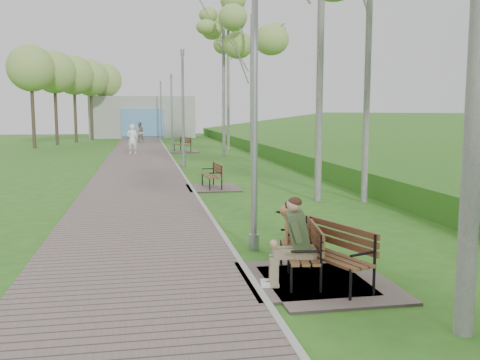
{
  "coord_description": "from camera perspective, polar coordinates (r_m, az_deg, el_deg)",
  "views": [
    {
      "loc": [
        -1.58,
        -3.23,
        2.54
      ],
      "look_at": [
        0.48,
        8.01,
        1.08
      ],
      "focal_mm": 40.0,
      "sensor_mm": 36.0,
      "label": 1
    }
  ],
  "objects": [
    {
      "name": "walkway",
      "position": [
        24.86,
        -10.7,
        1.36
      ],
      "size": [
        3.5,
        67.0,
        0.04
      ],
      "primitive_type": "cube",
      "color": "#695A55",
      "rests_on": "ground"
    },
    {
      "name": "kerb",
      "position": [
        24.9,
        -6.67,
        1.46
      ],
      "size": [
        0.1,
        67.0,
        0.05
      ],
      "primitive_type": "cube",
      "color": "#999993",
      "rests_on": "ground"
    },
    {
      "name": "embankment",
      "position": [
        27.02,
        19.88,
        1.48
      ],
      "size": [
        14.0,
        70.0,
        1.6
      ],
      "primitive_type": "cube",
      "color": "#3C8423",
      "rests_on": "ground"
    },
    {
      "name": "building_north",
      "position": [
        54.2,
        -10.33,
        6.62
      ],
      "size": [
        10.0,
        5.2,
        4.0
      ],
      "color": "#9E9E99",
      "rests_on": "ground"
    },
    {
      "name": "bench_main",
      "position": [
        8.13,
        6.11,
        -7.79
      ],
      "size": [
        1.76,
        1.96,
        1.54
      ],
      "color": "#695A55",
      "rests_on": "ground"
    },
    {
      "name": "bench_second",
      "position": [
        8.05,
        9.45,
        -9.66
      ],
      "size": [
        1.82,
        2.02,
        1.12
      ],
      "color": "#695A55",
      "rests_on": "ground"
    },
    {
      "name": "bench_third",
      "position": [
        17.74,
        -3.02,
        -0.32
      ],
      "size": [
        1.68,
        1.87,
        1.03
      ],
      "color": "#695A55",
      "rests_on": "ground"
    },
    {
      "name": "bench_far",
      "position": [
        33.99,
        -6.15,
        3.35
      ],
      "size": [
        1.89,
        2.1,
        1.16
      ],
      "color": "#695A55",
      "rests_on": "ground"
    },
    {
      "name": "lamp_post_near",
      "position": [
        9.65,
        1.55,
        6.31
      ],
      "size": [
        0.2,
        0.2,
        5.08
      ],
      "color": "gray",
      "rests_on": "ground"
    },
    {
      "name": "lamp_post_second",
      "position": [
        24.69,
        -6.09,
        7.15
      ],
      "size": [
        0.21,
        0.21,
        5.32
      ],
      "color": "gray",
      "rests_on": "ground"
    },
    {
      "name": "lamp_post_third",
      "position": [
        32.9,
        -7.29,
        6.71
      ],
      "size": [
        0.18,
        0.18,
        4.77
      ],
      "color": "gray",
      "rests_on": "ground"
    },
    {
      "name": "lamp_post_far",
      "position": [
        49.78,
        -8.41,
        7.16
      ],
      "size": [
        0.2,
        0.2,
        5.3
      ],
      "color": "gray",
      "rests_on": "ground"
    },
    {
      "name": "pedestrian_near",
      "position": [
        32.37,
        -11.41,
        4.26
      ],
      "size": [
        0.69,
        0.49,
        1.8
      ],
      "primitive_type": "imported",
      "rotation": [
        0.0,
        0.0,
        3.05
      ],
      "color": "white",
      "rests_on": "ground"
    },
    {
      "name": "pedestrian_far",
      "position": [
        44.47,
        -10.67,
        5.02
      ],
      "size": [
        0.94,
        0.79,
        1.71
      ],
      "primitive_type": "imported",
      "rotation": [
        0.0,
        0.0,
        3.32
      ],
      "color": "gray",
      "rests_on": "ground"
    },
    {
      "name": "birch_mid_c",
      "position": [
        27.79,
        1.28,
        14.54
      ],
      "size": [
        2.57,
        2.57,
        7.69
      ],
      "color": "silver",
      "rests_on": "ground"
    },
    {
      "name": "birch_far_b",
      "position": [
        30.75,
        -1.77,
        16.57
      ],
      "size": [
        2.54,
        2.54,
        9.54
      ],
      "color": "silver",
      "rests_on": "ground"
    },
    {
      "name": "birch_far_c",
      "position": [
        36.13,
        -1.29,
        17.09
      ],
      "size": [
        2.56,
        2.56,
        11.06
      ],
      "color": "silver",
      "rests_on": "ground"
    }
  ]
}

